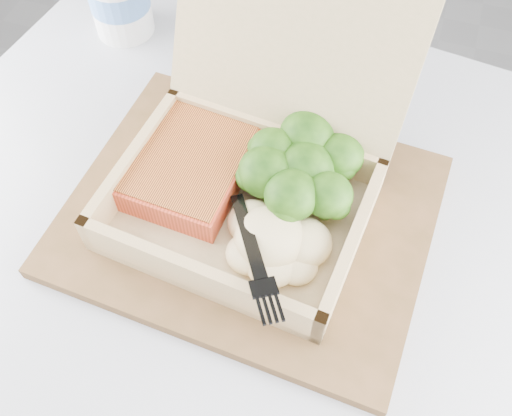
% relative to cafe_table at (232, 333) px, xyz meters
% --- Properties ---
extents(cafe_table, '(0.84, 0.84, 0.71)m').
position_rel_cafe_table_xyz_m(cafe_table, '(0.00, 0.00, 0.00)').
color(cafe_table, black).
rests_on(cafe_table, floor).
extents(serving_tray, '(0.36, 0.30, 0.01)m').
position_rel_cafe_table_xyz_m(serving_tray, '(0.01, 0.05, 0.19)').
color(serving_tray, brown).
rests_on(serving_tray, cafe_table).
extents(takeout_container, '(0.25, 0.28, 0.21)m').
position_rel_cafe_table_xyz_m(takeout_container, '(0.00, 0.09, 0.25)').
color(takeout_container, tan).
rests_on(takeout_container, serving_tray).
extents(salmon_fillet, '(0.11, 0.14, 0.03)m').
position_rel_cafe_table_xyz_m(salmon_fillet, '(-0.06, 0.07, 0.22)').
color(salmon_fillet, '#D14429').
rests_on(salmon_fillet, takeout_container).
extents(broccoli_pile, '(0.13, 0.13, 0.05)m').
position_rel_cafe_table_xyz_m(broccoli_pile, '(0.05, 0.09, 0.23)').
color(broccoli_pile, '#417C1B').
rests_on(broccoli_pile, takeout_container).
extents(mashed_potatoes, '(0.10, 0.09, 0.04)m').
position_rel_cafe_table_xyz_m(mashed_potatoes, '(0.04, 0.02, 0.23)').
color(mashed_potatoes, beige).
rests_on(mashed_potatoes, takeout_container).
extents(plastic_fork, '(0.09, 0.14, 0.03)m').
position_rel_cafe_table_xyz_m(plastic_fork, '(0.01, 0.02, 0.24)').
color(plastic_fork, black).
rests_on(plastic_fork, mashed_potatoes).
extents(receipt, '(0.07, 0.13, 0.00)m').
position_rel_cafe_table_xyz_m(receipt, '(0.03, 0.23, 0.18)').
color(receipt, white).
rests_on(receipt, cafe_table).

